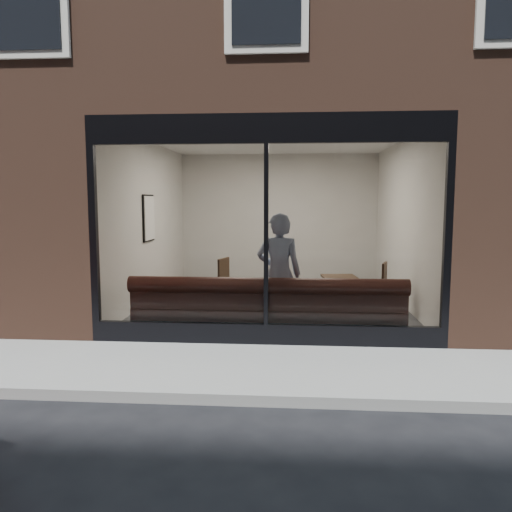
# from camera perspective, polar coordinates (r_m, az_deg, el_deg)

# --- Properties ---
(ground) EXTENTS (120.00, 120.00, 0.00)m
(ground) POSITION_cam_1_polar(r_m,az_deg,el_deg) (5.25, -0.13, -16.46)
(ground) COLOR black
(ground) RESTS_ON ground
(sidewalk_near) EXTENTS (40.00, 2.00, 0.01)m
(sidewalk_near) POSITION_cam_1_polar(r_m,az_deg,el_deg) (6.18, 0.59, -12.80)
(sidewalk_near) COLOR gray
(sidewalk_near) RESTS_ON ground
(kerb_near) EXTENTS (40.00, 0.10, 0.12)m
(kerb_near) POSITION_cam_1_polar(r_m,az_deg,el_deg) (5.18, -0.18, -16.06)
(kerb_near) COLOR gray
(kerb_near) RESTS_ON ground
(host_building_pier_left) EXTENTS (2.50, 12.00, 3.20)m
(host_building_pier_left) POSITION_cam_1_polar(r_m,az_deg,el_deg) (13.47, -13.60, 4.40)
(host_building_pier_left) COLOR brown
(host_building_pier_left) RESTS_ON ground
(host_building_pier_right) EXTENTS (2.50, 12.00, 3.20)m
(host_building_pier_right) POSITION_cam_1_polar(r_m,az_deg,el_deg) (13.26, 19.07, 4.19)
(host_building_pier_right) COLOR brown
(host_building_pier_right) RESTS_ON ground
(host_building_backfill) EXTENTS (5.00, 6.00, 3.20)m
(host_building_backfill) POSITION_cam_1_polar(r_m,az_deg,el_deg) (15.83, 2.92, 4.85)
(host_building_backfill) COLOR brown
(host_building_backfill) RESTS_ON ground
(cafe_floor) EXTENTS (6.00, 6.00, 0.00)m
(cafe_floor) POSITION_cam_1_polar(r_m,az_deg,el_deg) (10.03, 2.06, -5.18)
(cafe_floor) COLOR #2D2D30
(cafe_floor) RESTS_ON ground
(cafe_ceiling) EXTENTS (6.00, 6.00, 0.00)m
(cafe_ceiling) POSITION_cam_1_polar(r_m,az_deg,el_deg) (9.89, 2.14, 13.11)
(cafe_ceiling) COLOR white
(cafe_ceiling) RESTS_ON host_building_upper
(cafe_wall_back) EXTENTS (5.00, 0.00, 5.00)m
(cafe_wall_back) POSITION_cam_1_polar(r_m,az_deg,el_deg) (12.82, 2.61, 4.48)
(cafe_wall_back) COLOR beige
(cafe_wall_back) RESTS_ON ground
(cafe_wall_left) EXTENTS (0.00, 6.00, 6.00)m
(cafe_wall_left) POSITION_cam_1_polar(r_m,az_deg,el_deg) (10.24, -12.00, 3.84)
(cafe_wall_left) COLOR beige
(cafe_wall_left) RESTS_ON ground
(cafe_wall_right) EXTENTS (0.00, 6.00, 6.00)m
(cafe_wall_right) POSITION_cam_1_polar(r_m,az_deg,el_deg) (10.06, 16.45, 3.67)
(cafe_wall_right) COLOR beige
(cafe_wall_right) RESTS_ON ground
(storefront_kick) EXTENTS (5.00, 0.10, 0.30)m
(storefront_kick) POSITION_cam_1_polar(r_m,az_deg,el_deg) (7.14, 1.14, -8.93)
(storefront_kick) COLOR black
(storefront_kick) RESTS_ON ground
(storefront_header) EXTENTS (5.00, 0.10, 0.40)m
(storefront_header) POSITION_cam_1_polar(r_m,az_deg,el_deg) (6.95, 1.19, 14.38)
(storefront_header) COLOR black
(storefront_header) RESTS_ON host_building_upper
(storefront_mullion) EXTENTS (0.06, 0.10, 2.50)m
(storefront_mullion) POSITION_cam_1_polar(r_m,az_deg,el_deg) (6.90, 1.17, 2.36)
(storefront_mullion) COLOR black
(storefront_mullion) RESTS_ON storefront_kick
(storefront_glass) EXTENTS (4.80, 0.00, 4.80)m
(storefront_glass) POSITION_cam_1_polar(r_m,az_deg,el_deg) (6.87, 1.15, 2.34)
(storefront_glass) COLOR white
(storefront_glass) RESTS_ON storefront_kick
(banquette) EXTENTS (4.00, 0.55, 0.45)m
(banquette) POSITION_cam_1_polar(r_m,az_deg,el_deg) (7.50, 1.31, -7.57)
(banquette) COLOR #361613
(banquette) RESTS_ON cafe_floor
(person) EXTENTS (0.69, 0.47, 1.85)m
(person) POSITION_cam_1_polar(r_m,az_deg,el_deg) (7.56, 2.63, -2.06)
(person) COLOR #90A0C3
(person) RESTS_ON cafe_floor
(cafe_table_left) EXTENTS (0.72, 0.72, 0.04)m
(cafe_table_left) POSITION_cam_1_polar(r_m,az_deg,el_deg) (8.14, -9.05, -2.83)
(cafe_table_left) COLOR black
(cafe_table_left) RESTS_ON cafe_floor
(cafe_table_right) EXTENTS (0.62, 0.62, 0.04)m
(cafe_table_right) POSITION_cam_1_polar(r_m,az_deg,el_deg) (8.54, 9.53, -2.41)
(cafe_table_right) COLOR black
(cafe_table_right) RESTS_ON cafe_floor
(cafe_chair_left) EXTENTS (0.54, 0.54, 0.04)m
(cafe_chair_left) POSITION_cam_1_polar(r_m,az_deg,el_deg) (9.57, -4.73, -4.42)
(cafe_chair_left) COLOR black
(cafe_chair_left) RESTS_ON cafe_floor
(cafe_chair_right) EXTENTS (0.51, 0.51, 0.04)m
(cafe_chair_right) POSITION_cam_1_polar(r_m,az_deg,el_deg) (9.12, 13.18, -5.12)
(cafe_chair_right) COLOR black
(cafe_chair_right) RESTS_ON cafe_floor
(wall_poster) EXTENTS (0.02, 0.64, 0.86)m
(wall_poster) POSITION_cam_1_polar(r_m,az_deg,el_deg) (10.04, -12.09, 4.26)
(wall_poster) COLOR white
(wall_poster) RESTS_ON cafe_wall_left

